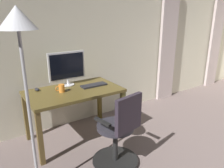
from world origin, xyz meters
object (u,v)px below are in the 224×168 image
at_px(desk, 74,97).
at_px(computer_monitor, 67,67).
at_px(computer_mouse, 37,89).
at_px(mug_tea, 61,88).
at_px(office_chair, 119,133).
at_px(computer_keyboard, 94,85).
at_px(floor_lamp, 20,44).

relative_size(desk, computer_monitor, 2.34).
bearing_deg(desk, computer_mouse, -30.97).
xyz_separation_m(desk, mug_tea, (0.17, -0.02, 0.15)).
height_order(office_chair, computer_monitor, computer_monitor).
relative_size(desk, mug_tea, 10.03).
xyz_separation_m(computer_mouse, mug_tea, (-0.26, 0.24, 0.04)).
height_order(desk, computer_keyboard, computer_keyboard).
bearing_deg(computer_mouse, office_chair, 117.79).
distance_m(computer_mouse, mug_tea, 0.36).
relative_size(office_chair, computer_monitor, 1.71).
relative_size(computer_keyboard, computer_mouse, 3.83).
height_order(mug_tea, floor_lamp, floor_lamp).
height_order(computer_mouse, floor_lamp, floor_lamp).
height_order(desk, computer_monitor, computer_monitor).
bearing_deg(computer_mouse, computer_monitor, 179.76).
height_order(desk, mug_tea, mug_tea).
bearing_deg(computer_monitor, computer_mouse, -0.24).
bearing_deg(computer_keyboard, floor_lamp, 34.71).
bearing_deg(desk, office_chair, 100.55).
distance_m(desk, office_chair, 0.90).
distance_m(office_chair, computer_monitor, 1.27).
xyz_separation_m(computer_keyboard, floor_lamp, (1.09, 0.75, 0.77)).
bearing_deg(floor_lamp, desk, -135.50).
bearing_deg(computer_monitor, mug_tea, 50.97).
xyz_separation_m(office_chair, computer_monitor, (0.14, -1.12, 0.58)).
bearing_deg(office_chair, computer_keyboard, 69.04).
height_order(computer_monitor, computer_keyboard, computer_monitor).
relative_size(computer_monitor, mug_tea, 4.29).
xyz_separation_m(computer_mouse, floor_lamp, (0.33, 1.01, 0.76)).
xyz_separation_m(computer_keyboard, computer_mouse, (0.75, -0.26, 0.01)).
relative_size(office_chair, floor_lamp, 0.51).
height_order(computer_keyboard, floor_lamp, floor_lamp).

